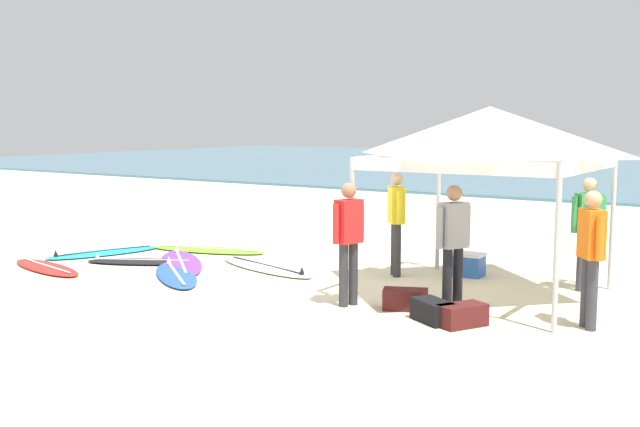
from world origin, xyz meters
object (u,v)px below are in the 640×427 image
(cooler_box, at_px, (468,264))
(surfboard_white, at_px, (267,267))
(canopy_tent, at_px, (489,132))
(gear_bag_by_pole, at_px, (405,299))
(surfboard_cyan, at_px, (103,253))
(person_orange, at_px, (591,249))
(person_green, at_px, (588,226))
(gear_bag_on_sand, at_px, (433,311))
(surfboard_lime, at_px, (208,250))
(person_grey, at_px, (453,240))
(person_red, at_px, (349,235))
(surfboard_blue, at_px, (176,275))
(surfboard_purple, at_px, (181,263))
(gear_bag_near_tent, at_px, (462,315))
(surfboard_red, at_px, (46,267))
(person_yellow, at_px, (396,216))
(surfboard_black, at_px, (142,262))

(cooler_box, bearing_deg, surfboard_white, -156.74)
(canopy_tent, relative_size, gear_bag_by_pole, 4.96)
(surfboard_cyan, bearing_deg, person_orange, -1.54)
(person_orange, distance_m, person_green, 2.21)
(person_orange, xyz_separation_m, gear_bag_on_sand, (-1.73, -0.77, -0.85))
(surfboard_lime, xyz_separation_m, surfboard_white, (2.03, -0.77, -0.00))
(cooler_box, bearing_deg, person_grey, -72.39)
(person_grey, xyz_separation_m, person_red, (-1.36, -0.43, 0.00))
(person_green, xyz_separation_m, person_red, (-2.50, -2.77, 0.00))
(surfboard_blue, bearing_deg, person_orange, 4.82)
(surfboard_purple, bearing_deg, surfboard_blue, -50.43)
(gear_bag_on_sand, bearing_deg, person_orange, 24.14)
(surfboard_lime, height_order, gear_bag_on_sand, gear_bag_on_sand)
(surfboard_lime, distance_m, gear_bag_on_sand, 6.38)
(surfboard_blue, xyz_separation_m, gear_bag_on_sand, (4.71, -0.23, 0.10))
(surfboard_white, height_order, person_grey, person_grey)
(gear_bag_near_tent, distance_m, gear_bag_by_pole, 1.05)
(surfboard_red, xyz_separation_m, person_yellow, (5.29, 2.84, 0.95))
(person_red, bearing_deg, surfboard_blue, 178.50)
(person_orange, bearing_deg, cooler_box, 138.64)
(surfboard_black, distance_m, person_green, 7.59)
(canopy_tent, bearing_deg, person_green, 44.65)
(surfboard_black, bearing_deg, gear_bag_by_pole, -4.03)
(surfboard_blue, bearing_deg, gear_bag_on_sand, -2.82)
(surfboard_purple, height_order, gear_bag_near_tent, gear_bag_near_tent)
(surfboard_red, relative_size, gear_bag_by_pole, 3.64)
(surfboard_white, relative_size, cooler_box, 5.01)
(surfboard_black, xyz_separation_m, person_grey, (6.07, -0.20, 0.95))
(surfboard_red, distance_m, gear_bag_on_sand, 7.07)
(canopy_tent, height_order, gear_bag_near_tent, canopy_tent)
(canopy_tent, xyz_separation_m, surfboard_lime, (-5.93, 0.59, -2.35))
(surfboard_white, distance_m, surfboard_red, 3.80)
(surfboard_cyan, bearing_deg, surfboard_blue, -16.44)
(surfboard_red, relative_size, person_green, 1.28)
(surfboard_white, distance_m, person_orange, 5.76)
(surfboard_cyan, height_order, person_orange, person_orange)
(canopy_tent, distance_m, cooler_box, 2.59)
(surfboard_red, distance_m, surfboard_black, 1.62)
(person_orange, xyz_separation_m, cooler_box, (-2.47, 2.18, -0.79))
(surfboard_lime, distance_m, surfboard_blue, 2.46)
(surfboard_black, xyz_separation_m, surfboard_purple, (0.66, 0.31, -0.00))
(surfboard_black, distance_m, surfboard_purple, 0.72)
(person_green, bearing_deg, surfboard_cyan, -167.51)
(gear_bag_near_tent, xyz_separation_m, gear_bag_by_pole, (-0.98, 0.37, 0.00))
(surfboard_black, relative_size, cooler_box, 4.09)
(person_yellow, height_order, cooler_box, person_yellow)
(person_grey, bearing_deg, surfboard_lime, 163.18)
(person_grey, height_order, gear_bag_on_sand, person_grey)
(person_red, bearing_deg, surfboard_lime, 154.09)
(surfboard_white, height_order, surfboard_cyan, same)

